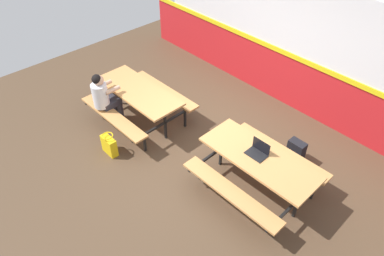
{
  "coord_description": "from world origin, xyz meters",
  "views": [
    {
      "loc": [
        3.54,
        -3.26,
        4.66
      ],
      "look_at": [
        0.0,
        0.0,
        0.55
      ],
      "focal_mm": 33.43,
      "sensor_mm": 36.0,
      "label": 1
    }
  ],
  "objects_px": {
    "picnic_table_left": "(139,97)",
    "picnic_table_right": "(258,164)",
    "tote_bag_bright": "(109,145)",
    "backpack_dark": "(296,151)",
    "laptop_dark": "(258,151)",
    "student_nearer": "(104,96)"
  },
  "relations": [
    {
      "from": "student_nearer",
      "to": "picnic_table_left",
      "type": "bearing_deg",
      "value": 59.81
    },
    {
      "from": "backpack_dark",
      "to": "tote_bag_bright",
      "type": "relative_size",
      "value": 1.02
    },
    {
      "from": "student_nearer",
      "to": "tote_bag_bright",
      "type": "distance_m",
      "value": 0.99
    },
    {
      "from": "picnic_table_left",
      "to": "tote_bag_bright",
      "type": "distance_m",
      "value": 1.15
    },
    {
      "from": "laptop_dark",
      "to": "picnic_table_right",
      "type": "bearing_deg",
      "value": -29.12
    },
    {
      "from": "picnic_table_left",
      "to": "laptop_dark",
      "type": "xyz_separation_m",
      "value": [
        2.69,
        0.33,
        0.21
      ]
    },
    {
      "from": "tote_bag_bright",
      "to": "backpack_dark",
      "type": "bearing_deg",
      "value": 44.13
    },
    {
      "from": "picnic_table_left",
      "to": "backpack_dark",
      "type": "bearing_deg",
      "value": 25.49
    },
    {
      "from": "laptop_dark",
      "to": "student_nearer",
      "type": "bearing_deg",
      "value": -163.45
    },
    {
      "from": "picnic_table_left",
      "to": "picnic_table_right",
      "type": "bearing_deg",
      "value": 6.15
    },
    {
      "from": "picnic_table_left",
      "to": "picnic_table_right",
      "type": "distance_m",
      "value": 2.77
    },
    {
      "from": "tote_bag_bright",
      "to": "picnic_table_right",
      "type": "bearing_deg",
      "value": 28.93
    },
    {
      "from": "picnic_table_right",
      "to": "student_nearer",
      "type": "xyz_separation_m",
      "value": [
        -3.08,
        -0.86,
        0.13
      ]
    },
    {
      "from": "picnic_table_right",
      "to": "backpack_dark",
      "type": "height_order",
      "value": "picnic_table_right"
    },
    {
      "from": "student_nearer",
      "to": "backpack_dark",
      "type": "relative_size",
      "value": 2.74
    },
    {
      "from": "picnic_table_right",
      "to": "laptop_dark",
      "type": "xyz_separation_m",
      "value": [
        -0.06,
        0.04,
        0.21
      ]
    },
    {
      "from": "backpack_dark",
      "to": "picnic_table_right",
      "type": "bearing_deg",
      "value": -93.47
    },
    {
      "from": "picnic_table_left",
      "to": "backpack_dark",
      "type": "xyz_separation_m",
      "value": [
        2.82,
        1.34,
        -0.36
      ]
    },
    {
      "from": "picnic_table_right",
      "to": "backpack_dark",
      "type": "xyz_separation_m",
      "value": [
        0.06,
        1.05,
        -0.36
      ]
    },
    {
      "from": "tote_bag_bright",
      "to": "student_nearer",
      "type": "bearing_deg",
      "value": 148.48
    },
    {
      "from": "picnic_table_right",
      "to": "laptop_dark",
      "type": "relative_size",
      "value": 5.94
    },
    {
      "from": "picnic_table_right",
      "to": "backpack_dark",
      "type": "relative_size",
      "value": 4.38
    }
  ]
}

